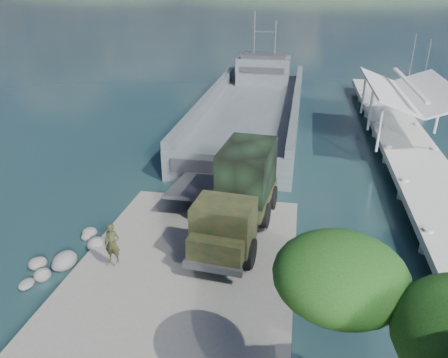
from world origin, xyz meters
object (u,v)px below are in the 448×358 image
Objects in this scene: military_truck at (240,194)px; soldier at (113,251)px; pier at (404,132)px; sailboat_near at (419,104)px; sailboat_far at (406,95)px; landing_craft at (252,114)px.

military_truck is 6.90m from soldier.
soldier is (-16.12, -19.34, -0.14)m from pier.
soldier is 38.95m from sailboat_near.
sailboat_near is (4.30, 13.81, -1.22)m from pier.
soldier is 0.26× the size of sailboat_far.
sailboat_near is at bearing -90.75° from sailboat_far.
sailboat_near is (15.30, 28.65, -2.16)m from military_truck.
pier is 1.28× the size of landing_craft.
landing_craft is at bearing -150.89° from sailboat_far.
sailboat_far reaches higher than military_truck.
landing_craft reaches higher than sailboat_near.
military_truck reaches higher than soldier.
military_truck is (1.65, -20.20, 1.71)m from landing_craft.
soldier is 42.18m from sailboat_far.
landing_craft is 18.94m from sailboat_near.
pier is at bearing -93.19° from sailboat_near.
military_truck is 4.73× the size of soldier.
landing_craft reaches higher than military_truck.
landing_craft is at bearing 100.66° from military_truck.
pier is at bearing 47.95° from soldier.
pier reaches higher than soldier.
sailboat_near is at bearing 26.97° from landing_craft.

